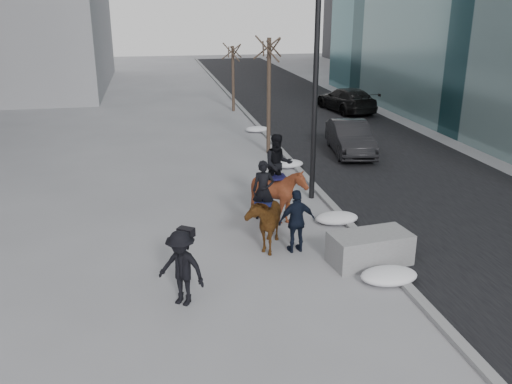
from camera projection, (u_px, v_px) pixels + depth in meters
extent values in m
plane|color=gray|center=(265.00, 261.00, 14.21)|extent=(120.00, 120.00, 0.00)
cube|color=black|center=(369.00, 151.00, 24.74)|extent=(8.00, 90.00, 0.01)
cube|color=gray|center=(284.00, 154.00, 24.00)|extent=(0.25, 90.00, 0.12)
cube|color=gray|center=(370.00, 248.00, 13.97)|extent=(2.17, 1.28, 0.82)
imported|color=black|center=(350.00, 138.00, 24.13)|extent=(2.16, 4.58, 1.45)
imported|color=black|center=(346.00, 100.00, 33.60)|extent=(2.75, 5.34, 1.48)
imported|color=#46220E|center=(264.00, 220.00, 14.84)|extent=(1.40, 2.03, 1.57)
imported|color=black|center=(263.00, 190.00, 14.71)|extent=(0.69, 0.56, 1.64)
cube|color=#11153E|center=(263.00, 202.00, 14.83)|extent=(0.63, 0.68, 0.06)
imported|color=#4D220F|center=(279.00, 194.00, 16.48)|extent=(1.46, 1.64, 1.78)
imported|color=black|center=(278.00, 165.00, 16.32)|extent=(0.91, 0.72, 1.86)
cube|color=#110F38|center=(278.00, 177.00, 16.45)|extent=(0.49, 0.57, 0.06)
imported|color=black|center=(297.00, 221.00, 14.48)|extent=(1.07, 0.54, 1.75)
cylinder|color=orange|center=(290.00, 205.00, 14.89)|extent=(0.04, 0.18, 0.07)
imported|color=black|center=(181.00, 268.00, 11.91)|extent=(1.30, 1.19, 1.75)
cube|color=black|center=(186.00, 232.00, 11.92)|extent=(0.42, 0.39, 0.20)
cylinder|color=black|center=(316.00, 66.00, 17.34)|extent=(0.18, 0.18, 9.00)
ellipsoid|color=silver|center=(337.00, 218.00, 16.58)|extent=(1.33, 0.84, 0.34)
ellipsoid|color=silver|center=(389.00, 276.00, 13.05)|extent=(1.41, 0.90, 0.36)
ellipsoid|color=silver|center=(257.00, 129.00, 28.35)|extent=(1.21, 0.77, 0.31)
ellipsoid|color=silver|center=(288.00, 164.00, 22.22)|extent=(1.26, 0.80, 0.32)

